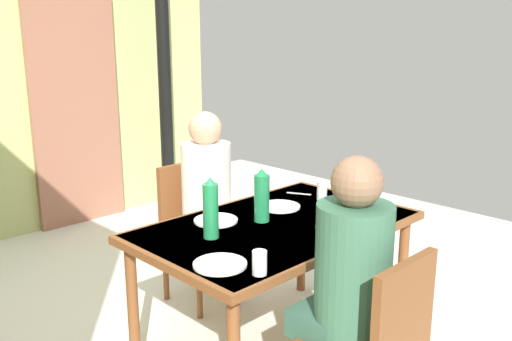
# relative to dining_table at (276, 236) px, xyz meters

# --- Properties ---
(wall_back) EXTENTS (4.00, 0.10, 2.88)m
(wall_back) POSITION_rel_dining_table_xyz_m (-0.28, 2.76, 0.79)
(wall_back) COLOR #AEB971
(wall_back) RESTS_ON ground_plane
(door_wooden) EXTENTS (0.80, 0.05, 2.00)m
(door_wooden) POSITION_rel_dining_table_xyz_m (0.29, 2.68, 0.35)
(door_wooden) COLOR #955E49
(door_wooden) RESTS_ON ground_plane
(stove_pipe_column) EXTENTS (0.12, 0.12, 2.88)m
(stove_pipe_column) POSITION_rel_dining_table_xyz_m (1.04, 2.41, 0.79)
(stove_pipe_column) COLOR black
(stove_pipe_column) RESTS_ON ground_plane
(dining_table) EXTENTS (1.42, 0.88, 0.72)m
(dining_table) POSITION_rel_dining_table_xyz_m (0.00, 0.00, 0.00)
(dining_table) COLOR brown
(dining_table) RESTS_ON ground_plane
(chair_far_diner) EXTENTS (0.40, 0.40, 0.87)m
(chair_far_diner) POSITION_rel_dining_table_xyz_m (0.09, 0.79, -0.15)
(chair_far_diner) COLOR brown
(chair_far_diner) RESTS_ON ground_plane
(person_near_diner) EXTENTS (0.30, 0.37, 0.77)m
(person_near_diner) POSITION_rel_dining_table_xyz_m (-0.27, -0.66, 0.13)
(person_near_diner) COLOR #335D4D
(person_near_diner) RESTS_ON ground_plane
(person_far_diner) EXTENTS (0.30, 0.37, 0.77)m
(person_far_diner) POSITION_rel_dining_table_xyz_m (0.09, 0.66, 0.13)
(person_far_diner) COLOR silver
(person_far_diner) RESTS_ON ground_plane
(water_bottle_green_near) EXTENTS (0.07, 0.07, 0.30)m
(water_bottle_green_near) POSITION_rel_dining_table_xyz_m (-0.37, 0.08, 0.21)
(water_bottle_green_near) COLOR #20824A
(water_bottle_green_near) RESTS_ON dining_table
(water_bottle_green_far) EXTENTS (0.08, 0.08, 0.28)m
(water_bottle_green_far) POSITION_rel_dining_table_xyz_m (-0.03, 0.07, 0.20)
(water_bottle_green_far) COLOR #1E7D47
(water_bottle_green_far) RESTS_ON dining_table
(serving_bowl_center) EXTENTS (0.17, 0.17, 0.05)m
(serving_bowl_center) POSITION_rel_dining_table_xyz_m (0.37, -0.28, 0.10)
(serving_bowl_center) COLOR silver
(serving_bowl_center) RESTS_ON dining_table
(dinner_plate_near_left) EXTENTS (0.23, 0.23, 0.01)m
(dinner_plate_near_left) POSITION_rel_dining_table_xyz_m (-0.56, -0.20, 0.08)
(dinner_plate_near_left) COLOR white
(dinner_plate_near_left) RESTS_ON dining_table
(dinner_plate_near_right) EXTENTS (0.23, 0.23, 0.01)m
(dinner_plate_near_right) POSITION_rel_dining_table_xyz_m (0.20, 0.16, 0.08)
(dinner_plate_near_right) COLOR white
(dinner_plate_near_right) RESTS_ON dining_table
(dinner_plate_far_center) EXTENTS (0.23, 0.23, 0.01)m
(dinner_plate_far_center) POSITION_rel_dining_table_xyz_m (-0.21, 0.24, 0.08)
(dinner_plate_far_center) COLOR white
(dinner_plate_far_center) RESTS_ON dining_table
(drinking_glass_by_near_diner) EXTENTS (0.06, 0.06, 0.11)m
(drinking_glass_by_near_diner) POSITION_rel_dining_table_xyz_m (0.48, 0.09, 0.12)
(drinking_glass_by_near_diner) COLOR silver
(drinking_glass_by_near_diner) RESTS_ON dining_table
(drinking_glass_by_far_diner) EXTENTS (0.06, 0.06, 0.10)m
(drinking_glass_by_far_diner) POSITION_rel_dining_table_xyz_m (-0.50, -0.37, 0.12)
(drinking_glass_by_far_diner) COLOR silver
(drinking_glass_by_far_diner) RESTS_ON dining_table
(cutlery_knife_near) EXTENTS (0.11, 0.12, 0.00)m
(cutlery_knife_near) POSITION_rel_dining_table_xyz_m (0.55, -0.09, 0.07)
(cutlery_knife_near) COLOR silver
(cutlery_knife_near) RESTS_ON dining_table
(cutlery_fork_near) EXTENTS (0.08, 0.14, 0.00)m
(cutlery_fork_near) POSITION_rel_dining_table_xyz_m (0.48, 0.26, 0.07)
(cutlery_fork_near) COLOR silver
(cutlery_fork_near) RESTS_ON dining_table
(cutlery_knife_far) EXTENTS (0.03, 0.15, 0.00)m
(cutlery_knife_far) POSITION_rel_dining_table_xyz_m (0.11, -0.25, 0.07)
(cutlery_knife_far) COLOR silver
(cutlery_knife_far) RESTS_ON dining_table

